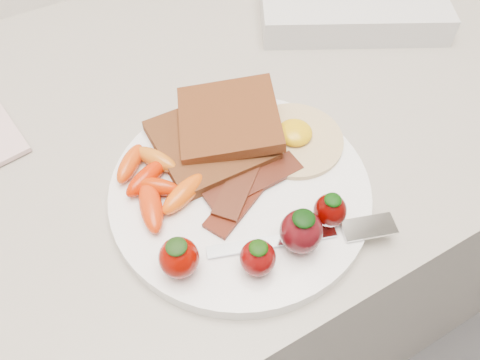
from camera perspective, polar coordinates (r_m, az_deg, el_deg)
counter at (r=0.95m, az=-5.45°, el=-11.64°), size 2.00×0.60×0.90m
plate at (r=0.49m, az=0.00°, el=-1.32°), size 0.27×0.27×0.02m
toast_lower at (r=0.51m, az=-3.59°, el=4.71°), size 0.12×0.12×0.01m
toast_upper at (r=0.51m, az=-1.38°, el=7.52°), size 0.14×0.14×0.03m
fried_egg at (r=0.52m, az=6.63°, el=5.15°), size 0.14×0.14×0.02m
bacon_strips at (r=0.48m, az=0.85°, el=-0.51°), size 0.12×0.10×0.01m
baby_carrots at (r=0.48m, az=-10.39°, el=-0.33°), size 0.09×0.12×0.02m
strawberries at (r=0.42m, az=3.19°, el=-7.21°), size 0.18×0.07×0.05m
fork at (r=0.45m, az=9.32°, el=-6.63°), size 0.18×0.08×0.00m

